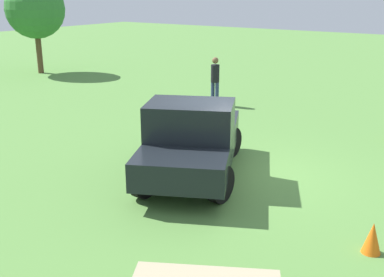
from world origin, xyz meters
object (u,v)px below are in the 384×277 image
Objects in this scene: pickup_truck at (191,138)px; tree_back_right at (35,9)px; traffic_cone at (372,238)px; person_bystander at (215,78)px.

tree_back_right is (7.43, 14.73, 2.31)m from pickup_truck.
tree_back_right is at bearing 37.52° from pickup_truck.
tree_back_right is 8.65× the size of traffic_cone.
traffic_cone is (-1.09, -4.40, -0.67)m from pickup_truck.
pickup_truck is 7.28m from person_bystander.
pickup_truck is 2.66× the size of person_bystander.
pickup_truck is 1.01× the size of tree_back_right.
traffic_cone is (-7.56, -7.76, -0.76)m from person_bystander.
pickup_truck is 4.58m from traffic_cone.
pickup_truck is at bearing -116.77° from tree_back_right.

